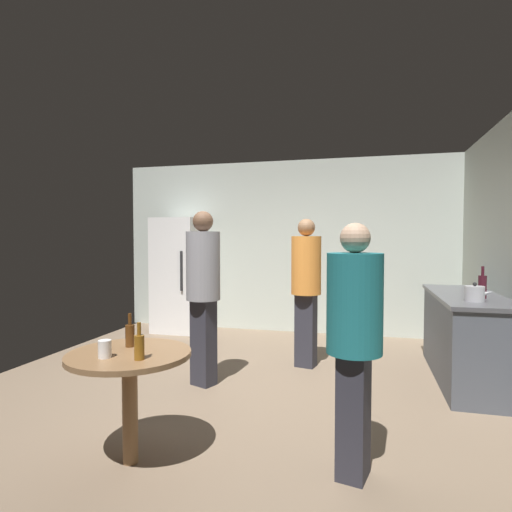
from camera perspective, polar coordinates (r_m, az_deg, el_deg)
The scene contains 13 objects.
ground_plane at distance 4.40m, azimuth -3.03°, elevation -17.92°, with size 5.20×5.20×0.10m, color #7A6651.
wall_back at distance 6.68m, azimuth 3.82°, elevation 1.30°, with size 5.32×0.06×2.70m, color beige.
refrigerator at distance 6.80m, azimuth -10.51°, elevation -2.52°, with size 0.70×0.68×1.80m.
kitchen_counter at distance 4.94m, azimuth 26.68°, elevation -9.83°, with size 0.64×1.82×0.90m.
kettle at distance 4.35m, azimuth 27.62°, elevation -4.55°, with size 0.24×0.17×0.18m.
wine_bottle_on_counter at distance 4.60m, azimuth 28.41°, elevation -3.62°, with size 0.08×0.08×0.31m.
foreground_table at distance 2.95m, azimuth -16.82°, elevation -14.37°, with size 0.80×0.80×0.73m.
beer_bottle_amber at distance 2.71m, azimuth -15.59°, elevation -11.72°, with size 0.06×0.06×0.23m.
beer_bottle_brown at distance 3.04m, azimuth -16.76°, elevation -10.19°, with size 0.06×0.06×0.23m.
plastic_cup_white at distance 2.83m, azimuth -19.87°, elevation -11.81°, with size 0.08×0.08×0.11m, color white.
person_in_gray_shirt at distance 4.24m, azimuth -7.18°, elevation -3.71°, with size 0.44×0.44×1.75m.
person_in_teal_shirt at distance 2.67m, azimuth 13.22°, elevation -9.80°, with size 0.41×0.41×1.57m.
person_in_orange_shirt at distance 4.84m, azimuth 6.83°, elevation -3.31°, with size 0.41×0.41×1.70m.
Camera 1 is at (1.26, -3.93, 1.48)m, focal length 29.42 mm.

